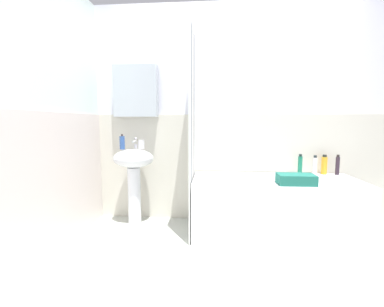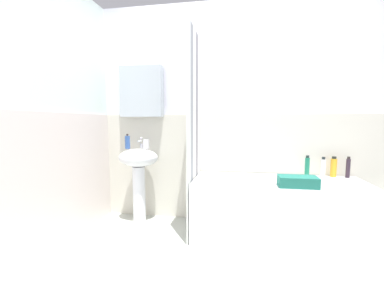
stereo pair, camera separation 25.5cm
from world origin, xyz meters
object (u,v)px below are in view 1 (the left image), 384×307
object	(u,v)px
toothbrush_cup	(141,144)
soap_dispenser	(122,143)
sink	(134,169)
lotion_bottle	(315,166)
shampoo_bottle	(337,165)
bathtub	(274,206)
body_wash_bottle	(324,165)
towel_folded	(296,179)
conditioner_bottle	(300,165)

from	to	relation	value
toothbrush_cup	soap_dispenser	bearing A→B (deg)	-163.93
sink	lotion_bottle	distance (m)	1.94
lotion_bottle	toothbrush_cup	bearing A→B (deg)	-178.18
sink	soap_dispenser	xyz separation A→B (m)	(-0.11, -0.02, 0.29)
lotion_bottle	soap_dispenser	bearing A→B (deg)	-176.80
shampoo_bottle	bathtub	bearing A→B (deg)	-159.33
sink	toothbrush_cup	world-z (taller)	toothbrush_cup
shampoo_bottle	body_wash_bottle	distance (m)	0.13
soap_dispenser	towel_folded	xyz separation A→B (m)	(1.71, -0.37, -0.29)
sink	shampoo_bottle	world-z (taller)	sink
lotion_bottle	shampoo_bottle	bearing A→B (deg)	3.32
towel_folded	bathtub	bearing A→B (deg)	119.95
sink	body_wash_bottle	bearing A→B (deg)	3.66
sink	shampoo_bottle	size ratio (longest dim) A/B	3.87
soap_dispenser	conditioner_bottle	xyz separation A→B (m)	(1.89, 0.11, -0.23)
conditioner_bottle	towel_folded	distance (m)	0.52
toothbrush_cup	lotion_bottle	xyz separation A→B (m)	(1.85, 0.06, -0.22)
sink	soap_dispenser	distance (m)	0.31
sink	towel_folded	size ratio (longest dim) A/B	2.56
sink	bathtub	world-z (taller)	sink
lotion_bottle	towel_folded	bearing A→B (deg)	-124.55
bathtub	shampoo_bottle	world-z (taller)	shampoo_bottle
shampoo_bottle	towel_folded	xyz separation A→B (m)	(-0.57, -0.50, -0.06)
soap_dispenser	bathtub	world-z (taller)	soap_dispenser
sink	toothbrush_cup	distance (m)	0.28
conditioner_bottle	towel_folded	size ratio (longest dim) A/B	0.68
body_wash_bottle	sink	bearing A→B (deg)	-176.34
towel_folded	body_wash_bottle	bearing A→B (deg)	49.57
bathtub	conditioner_bottle	xyz separation A→B (m)	(0.31, 0.25, 0.38)
soap_dispenser	body_wash_bottle	bearing A→B (deg)	4.01
sink	shampoo_bottle	bearing A→B (deg)	2.84
bathtub	lotion_bottle	world-z (taller)	lotion_bottle
bathtub	towel_folded	xyz separation A→B (m)	(0.13, -0.23, 0.33)
sink	conditioner_bottle	xyz separation A→B (m)	(1.78, 0.09, 0.06)
bathtub	shampoo_bottle	size ratio (longest dim) A/B	7.53
toothbrush_cup	conditioner_bottle	size ratio (longest dim) A/B	0.45
sink	lotion_bottle	size ratio (longest dim) A/B	4.01
sink	toothbrush_cup	size ratio (longest dim) A/B	8.36
soap_dispenser	toothbrush_cup	world-z (taller)	soap_dispenser
bathtub	lotion_bottle	bearing A→B (deg)	28.36
soap_dispenser	lotion_bottle	size ratio (longest dim) A/B	0.80
bathtub	soap_dispenser	bearing A→B (deg)	175.06
shampoo_bottle	conditioner_bottle	distance (m)	0.39
soap_dispenser	body_wash_bottle	xyz separation A→B (m)	(2.16, 0.15, -0.24)
bathtub	body_wash_bottle	world-z (taller)	body_wash_bottle
bathtub	conditioner_bottle	world-z (taller)	conditioner_bottle
toothbrush_cup	towel_folded	size ratio (longest dim) A/B	0.31
towel_folded	shampoo_bottle	bearing A→B (deg)	41.08
soap_dispenser	toothbrush_cup	bearing A→B (deg)	16.07
soap_dispenser	bathtub	distance (m)	1.70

